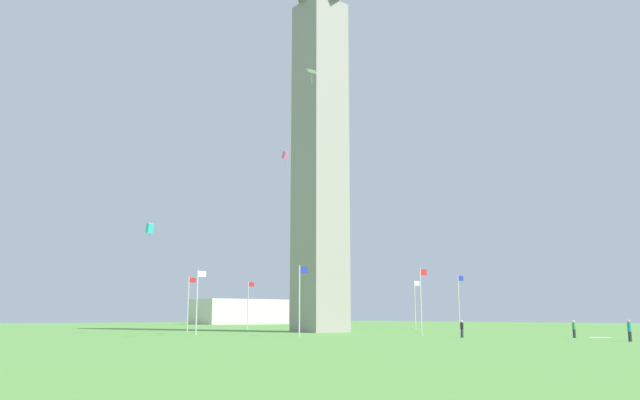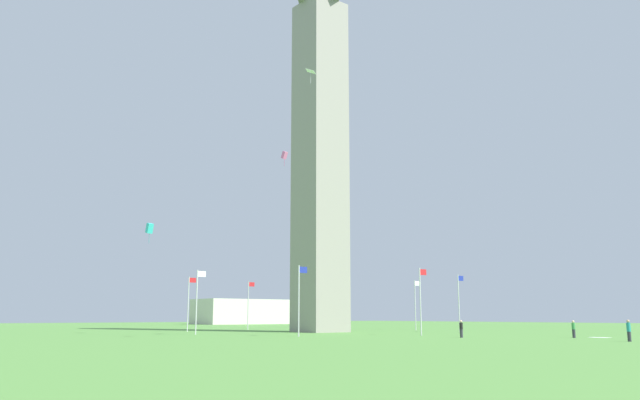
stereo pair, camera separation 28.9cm
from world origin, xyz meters
The scene contains 18 objects.
ground_plane centered at (0.00, 0.00, 0.00)m, with size 260.00×260.00×0.00m, color #548C3D.
obelisk_monument centered at (0.00, 0.00, 25.61)m, with size 5.63×5.63×51.22m.
flagpole_n centered at (17.74, 0.00, 3.99)m, with size 1.12×0.14×7.23m.
flagpole_ne centered at (12.56, 12.50, 3.99)m, with size 1.12×0.14×7.23m.
flagpole_e centered at (0.07, 17.67, 3.99)m, with size 1.12×0.14×7.23m.
flagpole_se centered at (-12.43, 12.50, 3.99)m, with size 1.12×0.14×7.23m.
flagpole_s centered at (-17.61, 0.00, 3.99)m, with size 1.12×0.14×7.23m.
flagpole_sw centered at (-12.43, -12.50, 3.99)m, with size 1.12×0.14×7.23m.
flagpole_w centered at (0.07, -17.67, 3.99)m, with size 1.12×0.14×7.23m.
flagpole_nw centered at (12.56, -12.50, 3.99)m, with size 1.12×0.14×7.23m.
person_green_shirt centered at (5.98, -31.85, 0.82)m, with size 0.32×0.32×1.65m.
person_teal_shirt centered at (1.41, -39.49, 0.88)m, with size 0.32×0.32×1.77m.
person_black_shirt centered at (-1.91, -24.74, 0.83)m, with size 0.32×0.32×1.67m.
kite_cyan_box centered at (-21.90, 4.17, 12.09)m, with size 0.68×0.96×2.41m.
kite_white_diamond centered at (-18.43, -22.27, 23.86)m, with size 1.15×1.14×1.32m.
kite_pink_box centered at (-14.75, -12.90, 18.53)m, with size 0.49×0.73×1.60m.
distant_building centered at (32.17, 73.69, 3.03)m, with size 21.86×12.15×6.05m.
picnic_blanket_near_first_person centered at (8.90, -32.77, 0.01)m, with size 1.80×1.40×0.01m, color white.
Camera 1 is at (-51.73, -65.94, 2.11)m, focal length 35.89 mm.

